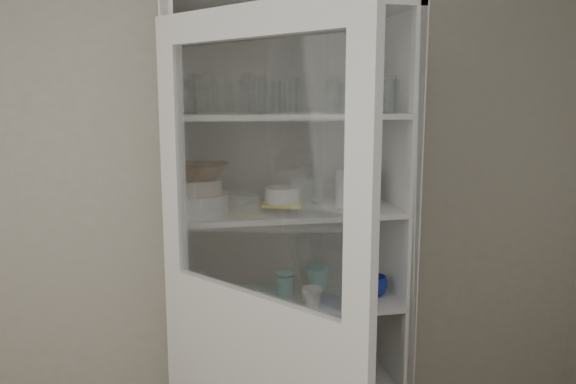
{
  "coord_description": "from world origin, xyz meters",
  "views": [
    {
      "loc": [
        -0.26,
        -1.03,
        1.72
      ],
      "look_at": [
        0.2,
        1.27,
        1.33
      ],
      "focal_mm": 35.0,
      "sensor_mm": 36.0,
      "label": 1
    }
  ],
  "objects_px": {
    "mug_white": "(312,297)",
    "cream_dish": "(255,377)",
    "plate_stack_back": "(189,193)",
    "tin_box": "(294,381)",
    "goblet_1": "(249,91)",
    "grey_bowl_stack": "(351,188)",
    "terracotta_bowl": "(198,171)",
    "measuring_cups": "(208,303)",
    "plate_stack_front": "(198,204)",
    "teal_jar": "(285,283)",
    "goblet_0": "(195,92)",
    "yellow_trivet": "(282,204)",
    "goblet_2": "(347,94)",
    "cupboard_door": "(255,359)",
    "pantry_cabinet": "(285,275)",
    "mug_blue": "(374,286)",
    "white_canister": "(193,288)",
    "mug_teal": "(318,278)",
    "white_ramekin": "(282,195)",
    "glass_platter": "(282,207)",
    "cream_bowl": "(198,186)",
    "goblet_3": "(375,91)"
  },
  "relations": [
    {
      "from": "cream_dish",
      "to": "pantry_cabinet",
      "type": "bearing_deg",
      "value": 19.64
    },
    {
      "from": "tin_box",
      "to": "mug_teal",
      "type": "bearing_deg",
      "value": 41.23
    },
    {
      "from": "grey_bowl_stack",
      "to": "white_canister",
      "type": "distance_m",
      "value": 0.8
    },
    {
      "from": "goblet_2",
      "to": "white_canister",
      "type": "height_order",
      "value": "goblet_2"
    },
    {
      "from": "white_canister",
      "to": "terracotta_bowl",
      "type": "bearing_deg",
      "value": -69.52
    },
    {
      "from": "tin_box",
      "to": "goblet_0",
      "type": "bearing_deg",
      "value": 163.28
    },
    {
      "from": "cream_bowl",
      "to": "glass_platter",
      "type": "bearing_deg",
      "value": 4.45
    },
    {
      "from": "glass_platter",
      "to": "teal_jar",
      "type": "xyz_separation_m",
      "value": [
        0.03,
        0.08,
        -0.36
      ]
    },
    {
      "from": "terracotta_bowl",
      "to": "measuring_cups",
      "type": "xyz_separation_m",
      "value": [
        0.03,
        0.01,
        -0.55
      ]
    },
    {
      "from": "plate_stack_front",
      "to": "mug_blue",
      "type": "height_order",
      "value": "plate_stack_front"
    },
    {
      "from": "goblet_2",
      "to": "plate_stack_back",
      "type": "relative_size",
      "value": 0.71
    },
    {
      "from": "grey_bowl_stack",
      "to": "cream_dish",
      "type": "xyz_separation_m",
      "value": [
        -0.42,
        0.03,
        -0.84
      ]
    },
    {
      "from": "pantry_cabinet",
      "to": "goblet_1",
      "type": "height_order",
      "value": "pantry_cabinet"
    },
    {
      "from": "grey_bowl_stack",
      "to": "cream_bowl",
      "type": "bearing_deg",
      "value": -175.86
    },
    {
      "from": "cupboard_door",
      "to": "plate_stack_front",
      "type": "relative_size",
      "value": 8.01
    },
    {
      "from": "cream_bowl",
      "to": "mug_white",
      "type": "bearing_deg",
      "value": -8.81
    },
    {
      "from": "goblet_1",
      "to": "goblet_2",
      "type": "distance_m",
      "value": 0.43
    },
    {
      "from": "mug_teal",
      "to": "measuring_cups",
      "type": "bearing_deg",
      "value": -169.35
    },
    {
      "from": "goblet_0",
      "to": "mug_white",
      "type": "relative_size",
      "value": 1.95
    },
    {
      "from": "mug_white",
      "to": "tin_box",
      "type": "distance_m",
      "value": 0.43
    },
    {
      "from": "mug_white",
      "to": "plate_stack_front",
      "type": "bearing_deg",
      "value": 172.91
    },
    {
      "from": "goblet_1",
      "to": "grey_bowl_stack",
      "type": "bearing_deg",
      "value": -15.56
    },
    {
      "from": "goblet_1",
      "to": "glass_platter",
      "type": "height_order",
      "value": "goblet_1"
    },
    {
      "from": "terracotta_bowl",
      "to": "mug_blue",
      "type": "height_order",
      "value": "terracotta_bowl"
    },
    {
      "from": "mug_blue",
      "to": "pantry_cabinet",
      "type": "bearing_deg",
      "value": 162.2
    },
    {
      "from": "cupboard_door",
      "to": "teal_jar",
      "type": "distance_m",
      "value": 0.66
    },
    {
      "from": "plate_stack_back",
      "to": "tin_box",
      "type": "bearing_deg",
      "value": -20.88
    },
    {
      "from": "goblet_1",
      "to": "tin_box",
      "type": "xyz_separation_m",
      "value": [
        0.17,
        -0.14,
        -1.26
      ]
    },
    {
      "from": "glass_platter",
      "to": "mug_teal",
      "type": "distance_m",
      "value": 0.42
    },
    {
      "from": "grey_bowl_stack",
      "to": "tin_box",
      "type": "distance_m",
      "value": 0.89
    },
    {
      "from": "yellow_trivet",
      "to": "white_canister",
      "type": "height_order",
      "value": "yellow_trivet"
    },
    {
      "from": "white_ramekin",
      "to": "yellow_trivet",
      "type": "bearing_deg",
      "value": 0.0
    },
    {
      "from": "plate_stack_front",
      "to": "teal_jar",
      "type": "bearing_deg",
      "value": 15.39
    },
    {
      "from": "goblet_0",
      "to": "plate_stack_front",
      "type": "relative_size",
      "value": 0.7
    },
    {
      "from": "grey_bowl_stack",
      "to": "terracotta_bowl",
      "type": "bearing_deg",
      "value": -175.86
    },
    {
      "from": "yellow_trivet",
      "to": "goblet_2",
      "type": "bearing_deg",
      "value": 22.13
    },
    {
      "from": "goblet_0",
      "to": "mug_white",
      "type": "xyz_separation_m",
      "value": [
        0.45,
        -0.21,
        -0.85
      ]
    },
    {
      "from": "teal_jar",
      "to": "mug_blue",
      "type": "bearing_deg",
      "value": -14.16
    },
    {
      "from": "goblet_2",
      "to": "goblet_3",
      "type": "bearing_deg",
      "value": 1.55
    },
    {
      "from": "goblet_0",
      "to": "white_canister",
      "type": "bearing_deg",
      "value": -119.64
    },
    {
      "from": "yellow_trivet",
      "to": "tin_box",
      "type": "relative_size",
      "value": 0.83
    },
    {
      "from": "plate_stack_back",
      "to": "mug_blue",
      "type": "relative_size",
      "value": 1.88
    },
    {
      "from": "mug_blue",
      "to": "cream_bowl",
      "type": "bearing_deg",
      "value": -179.61
    },
    {
      "from": "mug_white",
      "to": "cream_dish",
      "type": "bearing_deg",
      "value": 148.83
    },
    {
      "from": "pantry_cabinet",
      "to": "tin_box",
      "type": "distance_m",
      "value": 0.46
    },
    {
      "from": "goblet_1",
      "to": "mug_blue",
      "type": "distance_m",
      "value": 1.01
    },
    {
      "from": "measuring_cups",
      "to": "white_ramekin",
      "type": "bearing_deg",
      "value": 3.44
    },
    {
      "from": "mug_blue",
      "to": "tin_box",
      "type": "bearing_deg",
      "value": 177.83
    },
    {
      "from": "goblet_3",
      "to": "cream_dish",
      "type": "relative_size",
      "value": 0.81
    },
    {
      "from": "pantry_cabinet",
      "to": "plate_stack_back",
      "type": "bearing_deg",
      "value": 172.06
    }
  ]
}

